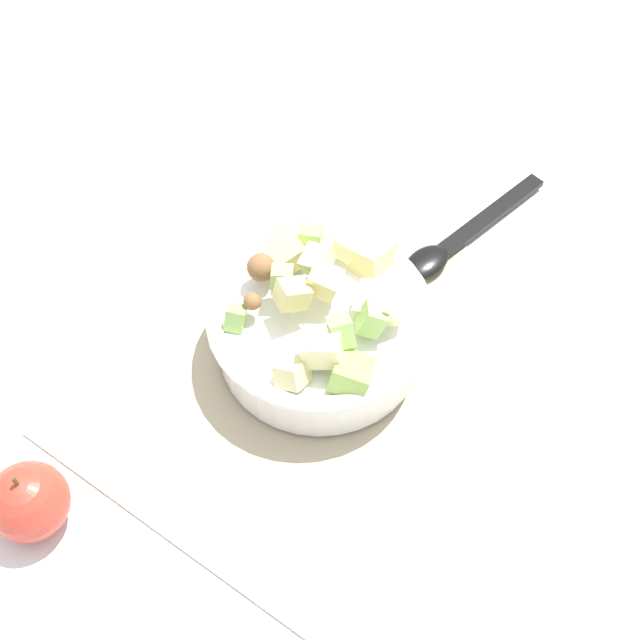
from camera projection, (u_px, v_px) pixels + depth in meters
name	position (u px, v px, depth m)	size (l,w,h in m)	color
ground_plane	(322.00, 370.00, 0.84)	(2.40, 2.40, 0.00)	silver
placemat	(322.00, 368.00, 0.84)	(0.44, 0.38, 0.01)	tan
salad_bowl	(321.00, 323.00, 0.82)	(0.22, 0.22, 0.11)	white
serving_spoon	(454.00, 242.00, 0.92)	(0.21, 0.07, 0.01)	black
whole_apple	(29.00, 501.00, 0.72)	(0.07, 0.07, 0.08)	#BC3828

